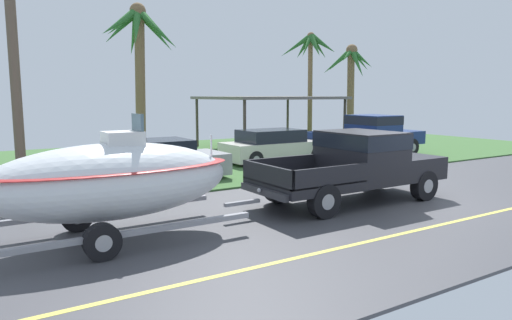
# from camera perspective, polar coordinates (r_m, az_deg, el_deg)

# --- Properties ---
(ground) EXTENTS (36.00, 22.00, 0.11)m
(ground) POSITION_cam_1_polar(r_m,az_deg,el_deg) (19.40, -1.00, -0.42)
(ground) COLOR #424247
(pickup_truck_towing) EXTENTS (5.51, 2.11, 1.84)m
(pickup_truck_towing) POSITION_cam_1_polar(r_m,az_deg,el_deg) (12.71, 12.44, -0.27)
(pickup_truck_towing) COLOR black
(pickup_truck_towing) RESTS_ON ground
(boat_on_trailer) EXTENTS (5.98, 2.27, 2.43)m
(boat_on_trailer) POSITION_cam_1_polar(r_m,az_deg,el_deg) (9.37, -17.13, -2.40)
(boat_on_trailer) COLOR gray
(boat_on_trailer) RESTS_ON ground
(parked_pickup_background) EXTENTS (5.83, 2.11, 1.88)m
(parked_pickup_background) POSITION_cam_1_polar(r_m,az_deg,el_deg) (22.25, 13.93, 3.16)
(parked_pickup_background) COLOR navy
(parked_pickup_background) RESTS_ON ground
(parked_sedan_near) EXTENTS (4.55, 1.92, 1.38)m
(parked_sedan_near) POSITION_cam_1_polar(r_m,az_deg,el_deg) (15.32, -12.23, -0.24)
(parked_sedan_near) COLOR #99999E
(parked_sedan_near) RESTS_ON ground
(parked_sedan_far) EXTENTS (4.44, 1.89, 1.38)m
(parked_sedan_far) POSITION_cam_1_polar(r_m,az_deg,el_deg) (19.53, 2.20, 1.65)
(parked_sedan_far) COLOR beige
(parked_sedan_far) RESTS_ON ground
(carport_awning) EXTENTS (6.49, 5.45, 2.72)m
(carport_awning) POSITION_cam_1_polar(r_m,az_deg,el_deg) (24.68, 1.64, 7.42)
(carport_awning) COLOR #4C4238
(carport_awning) RESTS_ON ground
(palm_tree_near_right) EXTENTS (2.93, 3.28, 5.80)m
(palm_tree_near_right) POSITION_cam_1_polar(r_m,az_deg,el_deg) (29.32, 11.35, 10.41)
(palm_tree_near_right) COLOR brown
(palm_tree_near_right) RESTS_ON ground
(palm_tree_far_left) EXTENTS (3.46, 3.29, 6.44)m
(palm_tree_far_left) POSITION_cam_1_polar(r_m,az_deg,el_deg) (20.01, -14.01, 13.64)
(palm_tree_far_left) COLOR brown
(palm_tree_far_left) RESTS_ON ground
(palm_tree_far_right) EXTENTS (2.99, 2.95, 6.53)m
(palm_tree_far_right) POSITION_cam_1_polar(r_m,az_deg,el_deg) (29.18, 6.64, 12.56)
(palm_tree_far_right) COLOR brown
(palm_tree_far_right) RESTS_ON ground
(utility_pole) EXTENTS (0.24, 1.80, 8.15)m
(utility_pole) POSITION_cam_1_polar(r_m,az_deg,el_deg) (12.81, -27.45, 13.46)
(utility_pole) COLOR brown
(utility_pole) RESTS_ON ground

